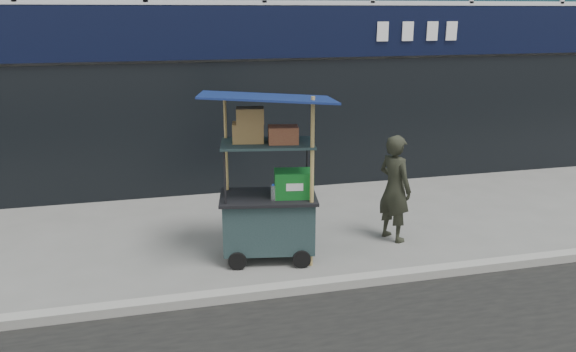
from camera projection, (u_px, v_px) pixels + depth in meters
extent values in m
plane|color=slate|center=(329.00, 281.00, 7.06)|extent=(80.00, 80.00, 0.00)
cube|color=gray|center=(334.00, 284.00, 6.85)|extent=(80.00, 0.18, 0.12)
cube|color=black|center=(265.00, 32.00, 9.83)|extent=(15.68, 0.06, 0.90)
cube|color=black|center=(265.00, 127.00, 10.35)|extent=(15.68, 0.04, 2.40)
cube|color=#192A2B|center=(268.00, 223.00, 7.60)|extent=(1.31, 0.90, 0.70)
cylinder|color=black|center=(237.00, 261.00, 7.32)|extent=(0.25, 0.09, 0.24)
cylinder|color=black|center=(302.00, 259.00, 7.38)|extent=(0.25, 0.09, 0.24)
cube|color=black|center=(268.00, 197.00, 7.49)|extent=(1.40, 0.99, 0.04)
cylinder|color=black|center=(225.00, 179.00, 7.07)|extent=(0.03, 0.03, 0.75)
cylinder|color=black|center=(312.00, 177.00, 7.14)|extent=(0.03, 0.03, 0.75)
cylinder|color=black|center=(227.00, 166.00, 7.65)|extent=(0.03, 0.03, 0.75)
cylinder|color=black|center=(307.00, 165.00, 7.72)|extent=(0.03, 0.03, 0.75)
cube|color=#192A2B|center=(268.00, 144.00, 7.29)|extent=(1.31, 0.90, 0.03)
cylinder|color=olive|center=(312.00, 185.00, 7.17)|extent=(0.06, 0.06, 2.26)
cylinder|color=olive|center=(227.00, 177.00, 7.69)|extent=(0.05, 0.05, 2.16)
cube|color=#0C1645|center=(267.00, 97.00, 7.12)|extent=(1.88, 1.48, 0.20)
cube|color=#0E5A1F|center=(294.00, 184.00, 7.41)|extent=(0.56, 0.43, 0.35)
cylinder|color=silver|center=(273.00, 193.00, 7.27)|extent=(0.08, 0.08, 0.20)
cylinder|color=#173DB0|center=(273.00, 185.00, 7.24)|extent=(0.04, 0.04, 0.02)
cube|color=olive|center=(248.00, 132.00, 7.28)|extent=(0.45, 0.37, 0.25)
cube|color=olive|center=(283.00, 135.00, 7.22)|extent=(0.42, 0.34, 0.22)
cube|color=olive|center=(250.00, 115.00, 7.20)|extent=(0.39, 0.32, 0.20)
imported|color=black|center=(395.00, 188.00, 8.14)|extent=(0.57, 0.68, 1.58)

